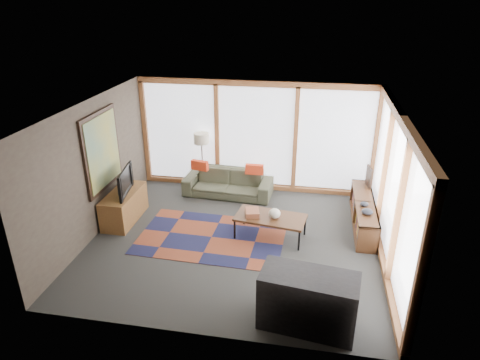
% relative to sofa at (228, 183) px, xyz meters
% --- Properties ---
extents(ground, '(5.50, 5.50, 0.00)m').
position_rel_sofa_xyz_m(ground, '(0.56, -1.95, -0.30)').
color(ground, '#2A2A28').
rests_on(ground, ground).
extents(room_envelope, '(5.52, 5.02, 2.62)m').
position_rel_sofa_xyz_m(room_envelope, '(1.06, -1.39, 1.24)').
color(room_envelope, '#3B2F2A').
rests_on(room_envelope, ground).
extents(rug, '(2.83, 1.87, 0.01)m').
position_rel_sofa_xyz_m(rug, '(0.07, -1.93, -0.29)').
color(rug, brown).
rests_on(rug, ground).
extents(sofa, '(2.07, 0.91, 0.59)m').
position_rel_sofa_xyz_m(sofa, '(0.00, 0.00, 0.00)').
color(sofa, '#343929').
rests_on(sofa, ground).
extents(pillow_left, '(0.42, 0.20, 0.22)m').
position_rel_sofa_xyz_m(pillow_left, '(-0.66, -0.02, 0.41)').
color(pillow_left, red).
rests_on(pillow_left, sofa).
extents(pillow_right, '(0.41, 0.13, 0.22)m').
position_rel_sofa_xyz_m(pillow_right, '(0.62, -0.03, 0.41)').
color(pillow_right, red).
rests_on(pillow_right, sofa).
extents(floor_lamp, '(0.35, 0.35, 1.40)m').
position_rel_sofa_xyz_m(floor_lamp, '(-0.66, 0.22, 0.41)').
color(floor_lamp, '#332517').
rests_on(floor_lamp, ground).
extents(coffee_table, '(1.41, 0.85, 0.44)m').
position_rel_sofa_xyz_m(coffee_table, '(1.18, -1.69, -0.07)').
color(coffee_table, '#35240F').
rests_on(coffee_table, ground).
extents(book_stack, '(0.32, 0.37, 0.11)m').
position_rel_sofa_xyz_m(book_stack, '(0.83, -1.69, 0.20)').
color(book_stack, brown).
rests_on(book_stack, coffee_table).
extents(vase, '(0.23, 0.23, 0.19)m').
position_rel_sofa_xyz_m(vase, '(1.26, -1.73, 0.24)').
color(vase, beige).
rests_on(vase, coffee_table).
extents(bookshelf, '(0.39, 2.15, 0.54)m').
position_rel_sofa_xyz_m(bookshelf, '(2.99, -0.90, -0.03)').
color(bookshelf, '#35240F').
rests_on(bookshelf, ground).
extents(bowl_a, '(0.25, 0.25, 0.11)m').
position_rel_sofa_xyz_m(bowl_a, '(2.98, -1.44, 0.29)').
color(bowl_a, black).
rests_on(bowl_a, bookshelf).
extents(bowl_b, '(0.20, 0.20, 0.08)m').
position_rel_sofa_xyz_m(bowl_b, '(2.95, -1.11, 0.28)').
color(bowl_b, black).
rests_on(bowl_b, bookshelf).
extents(shelf_picture, '(0.10, 0.34, 0.44)m').
position_rel_sofa_xyz_m(shelf_picture, '(3.11, -0.14, 0.46)').
color(shelf_picture, black).
rests_on(shelf_picture, bookshelf).
extents(tv_console, '(0.52, 1.26, 0.63)m').
position_rel_sofa_xyz_m(tv_console, '(-1.88, -1.55, 0.02)').
color(tv_console, brown).
rests_on(tv_console, ground).
extents(television, '(0.27, 0.94, 0.54)m').
position_rel_sofa_xyz_m(television, '(-1.86, -1.59, 0.60)').
color(television, black).
rests_on(television, tv_console).
extents(bar_counter, '(1.42, 0.80, 0.85)m').
position_rel_sofa_xyz_m(bar_counter, '(1.97, -3.98, 0.13)').
color(bar_counter, black).
rests_on(bar_counter, ground).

